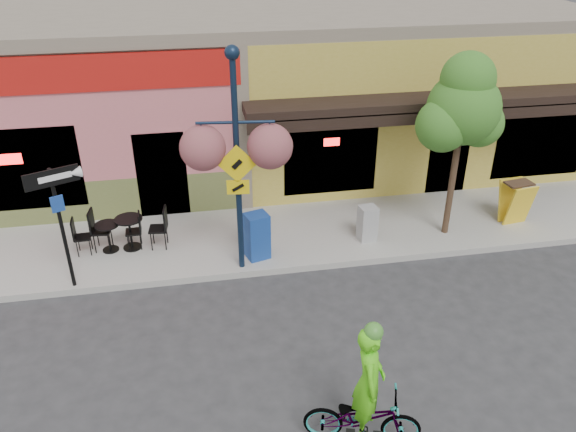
# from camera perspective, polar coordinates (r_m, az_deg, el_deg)

# --- Properties ---
(ground) EXTENTS (90.00, 90.00, 0.00)m
(ground) POSITION_cam_1_polar(r_m,az_deg,el_deg) (11.77, 2.49, -6.97)
(ground) COLOR #2D2D30
(ground) RESTS_ON ground
(sidewalk) EXTENTS (24.00, 3.00, 0.15)m
(sidewalk) POSITION_cam_1_polar(r_m,az_deg,el_deg) (13.37, 0.64, -1.81)
(sidewalk) COLOR #9E9B93
(sidewalk) RESTS_ON ground
(curb) EXTENTS (24.00, 0.12, 0.15)m
(curb) POSITION_cam_1_polar(r_m,az_deg,el_deg) (12.17, 1.93, -5.21)
(curb) COLOR #A8A59E
(curb) RESTS_ON ground
(building) EXTENTS (18.20, 8.20, 4.50)m
(building) POSITION_cam_1_polar(r_m,az_deg,el_deg) (17.58, -2.79, 13.40)
(building) COLOR #C56169
(building) RESTS_ON ground
(bicycle) EXTENTS (1.79, 1.04, 0.89)m
(bicycle) POSITION_cam_1_polar(r_m,az_deg,el_deg) (8.62, 7.55, -19.65)
(bicycle) COLOR #9C1B0E
(bicycle) RESTS_ON ground
(cyclist_rider) EXTENTS (0.59, 0.75, 1.79)m
(cyclist_rider) POSITION_cam_1_polar(r_m,az_deg,el_deg) (8.30, 8.10, -17.51)
(cyclist_rider) COLOR #58DE17
(cyclist_rider) RESTS_ON ground
(lamp_post) EXTENTS (1.54, 0.76, 4.65)m
(lamp_post) POSITION_cam_1_polar(r_m,az_deg,el_deg) (11.00, -5.17, 5.06)
(lamp_post) COLOR #112036
(lamp_post) RESTS_ON sidewalk
(one_way_sign) EXTENTS (0.99, 0.61, 2.58)m
(one_way_sign) POSITION_cam_1_polar(r_m,az_deg,el_deg) (11.64, -21.93, -1.32)
(one_way_sign) COLOR black
(one_way_sign) RESTS_ON sidewalk
(cafe_set_left) EXTENTS (1.47, 0.78, 0.86)m
(cafe_set_left) POSITION_cam_1_polar(r_m,az_deg,el_deg) (13.00, -17.81, -1.70)
(cafe_set_left) COLOR black
(cafe_set_left) RESTS_ON sidewalk
(cafe_set_right) EXTENTS (1.72, 0.98, 0.99)m
(cafe_set_right) POSITION_cam_1_polar(r_m,az_deg,el_deg) (12.92, -15.78, -1.25)
(cafe_set_right) COLOR black
(cafe_set_right) RESTS_ON sidewalk
(newspaper_box_blue) EXTENTS (0.57, 0.53, 1.05)m
(newspaper_box_blue) POSITION_cam_1_polar(r_m,az_deg,el_deg) (12.13, -3.16, -2.04)
(newspaper_box_blue) COLOR navy
(newspaper_box_blue) RESTS_ON sidewalk
(newspaper_box_grey) EXTENTS (0.43, 0.40, 0.83)m
(newspaper_box_grey) POSITION_cam_1_polar(r_m,az_deg,el_deg) (12.94, 8.07, -0.74)
(newspaper_box_grey) COLOR #9D9D9D
(newspaper_box_grey) RESTS_ON sidewalk
(street_tree) EXTENTS (2.20, 2.20, 4.27)m
(street_tree) POSITION_cam_1_polar(r_m,az_deg,el_deg) (12.92, 16.83, 6.68)
(street_tree) COLOR #3D7A26
(street_tree) RESTS_ON sidewalk
(sandwich_board) EXTENTS (0.69, 0.55, 1.06)m
(sandwich_board) POSITION_cam_1_polar(r_m,az_deg,el_deg) (14.43, 22.54, 0.97)
(sandwich_board) COLOR yellow
(sandwich_board) RESTS_ON sidewalk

